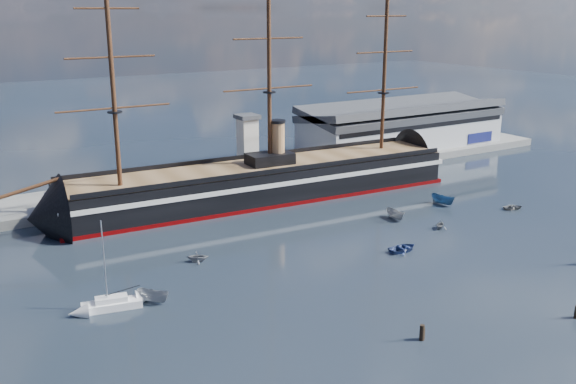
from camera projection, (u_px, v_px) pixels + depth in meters
ground at (313, 223)px, 128.01m from camera, size 600.00×600.00×0.00m
quay at (267, 177)px, 162.51m from camera, size 180.00×18.00×2.00m
warehouse at (402, 126)px, 187.77m from camera, size 63.00×21.00×11.60m
quay_tower at (248, 145)px, 153.83m from camera, size 5.00×5.00×15.00m
warship at (256, 182)px, 142.20m from camera, size 113.32×21.40×53.94m
sailboat at (112, 303)px, 91.22m from camera, size 8.71×4.14×13.41m
motorboat_a at (153, 302)px, 93.41m from camera, size 6.23×5.51×2.45m
motorboat_b at (403, 251)px, 113.14m from camera, size 1.55×3.60×1.65m
motorboat_c at (395, 219)px, 130.12m from camera, size 6.40×2.79×2.49m
motorboat_d at (198, 262)px, 108.44m from camera, size 4.81×6.17×2.08m
motorboat_e at (513, 209)px, 136.68m from camera, size 1.88×2.91×1.26m
motorboat_f at (443, 205)px, 139.84m from camera, size 7.12×3.58×2.72m
motorboat_g at (440, 229)px, 124.69m from camera, size 4.51×5.51×1.87m
piling_near_left at (421, 340)px, 82.84m from camera, size 0.64×0.64×2.85m
piling_near_mid at (576, 318)px, 88.68m from camera, size 0.64×0.64×2.55m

